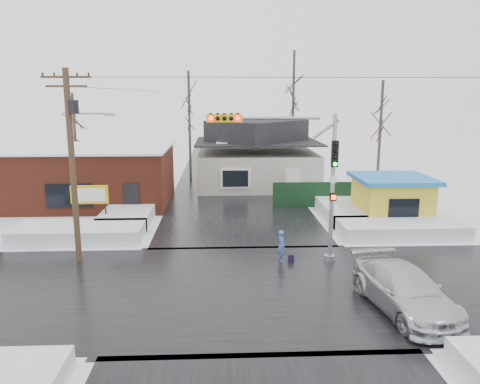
{
  "coord_description": "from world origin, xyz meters",
  "views": [
    {
      "loc": [
        -1.23,
        -18.09,
        7.82
      ],
      "look_at": [
        -0.21,
        5.06,
        3.0
      ],
      "focal_mm": 35.0,
      "sensor_mm": 36.0,
      "label": 1
    }
  ],
  "objects_px": {
    "traffic_signal": "(300,168)",
    "pedestrian": "(282,246)",
    "utility_pole": "(73,155)",
    "kiosk": "(391,199)",
    "car": "(405,290)",
    "marquee_sign": "(90,196)"
  },
  "relations": [
    {
      "from": "marquee_sign",
      "to": "pedestrian",
      "type": "xyz_separation_m",
      "value": [
        10.68,
        -6.47,
        -1.15
      ]
    },
    {
      "from": "marquee_sign",
      "to": "pedestrian",
      "type": "height_order",
      "value": "marquee_sign"
    },
    {
      "from": "car",
      "to": "utility_pole",
      "type": "bearing_deg",
      "value": 147.88
    },
    {
      "from": "traffic_signal",
      "to": "car",
      "type": "bearing_deg",
      "value": -59.78
    },
    {
      "from": "kiosk",
      "to": "car",
      "type": "height_order",
      "value": "kiosk"
    },
    {
      "from": "utility_pole",
      "to": "car",
      "type": "relative_size",
      "value": 1.65
    },
    {
      "from": "pedestrian",
      "to": "car",
      "type": "xyz_separation_m",
      "value": [
        3.83,
        -5.34,
        0.02
      ]
    },
    {
      "from": "utility_pole",
      "to": "car",
      "type": "height_order",
      "value": "utility_pole"
    },
    {
      "from": "utility_pole",
      "to": "traffic_signal",
      "type": "bearing_deg",
      "value": -2.95
    },
    {
      "from": "kiosk",
      "to": "pedestrian",
      "type": "height_order",
      "value": "kiosk"
    },
    {
      "from": "pedestrian",
      "to": "car",
      "type": "distance_m",
      "value": 6.58
    },
    {
      "from": "traffic_signal",
      "to": "car",
      "type": "height_order",
      "value": "traffic_signal"
    },
    {
      "from": "traffic_signal",
      "to": "kiosk",
      "type": "relative_size",
      "value": 1.52
    },
    {
      "from": "kiosk",
      "to": "car",
      "type": "xyz_separation_m",
      "value": [
        -3.99,
        -12.32,
        -0.67
      ]
    },
    {
      "from": "pedestrian",
      "to": "utility_pole",
      "type": "bearing_deg",
      "value": 77.3
    },
    {
      "from": "kiosk",
      "to": "utility_pole",
      "type": "bearing_deg",
      "value": -159.56
    },
    {
      "from": "pedestrian",
      "to": "kiosk",
      "type": "bearing_deg",
      "value": -58.14
    },
    {
      "from": "marquee_sign",
      "to": "kiosk",
      "type": "height_order",
      "value": "kiosk"
    },
    {
      "from": "traffic_signal",
      "to": "marquee_sign",
      "type": "bearing_deg",
      "value": 150.28
    },
    {
      "from": "pedestrian",
      "to": "car",
      "type": "bearing_deg",
      "value": -154.19
    },
    {
      "from": "traffic_signal",
      "to": "utility_pole",
      "type": "xyz_separation_m",
      "value": [
        -10.36,
        0.53,
        0.57
      ]
    },
    {
      "from": "traffic_signal",
      "to": "pedestrian",
      "type": "height_order",
      "value": "traffic_signal"
    }
  ]
}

